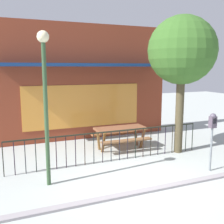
% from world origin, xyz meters
% --- Properties ---
extents(ground, '(40.00, 40.00, 0.00)m').
position_xyz_m(ground, '(0.00, 0.00, 0.00)').
color(ground, '#A7AEA9').
extents(pub_storefront, '(7.35, 1.31, 4.58)m').
position_xyz_m(pub_storefront, '(0.00, 4.82, 2.30)').
color(pub_storefront, '#58281B').
rests_on(pub_storefront, ground).
extents(patio_fence_front, '(6.20, 0.04, 0.97)m').
position_xyz_m(patio_fence_front, '(-0.00, 1.69, 0.66)').
color(patio_fence_front, black).
rests_on(patio_fence_front, ground).
extents(picnic_table_left, '(1.83, 1.40, 0.79)m').
position_xyz_m(picnic_table_left, '(0.81, 2.79, 0.61)').
color(picnic_table_left, brown).
rests_on(picnic_table_left, ground).
extents(parking_meter_near, '(0.18, 0.17, 1.65)m').
position_xyz_m(parking_meter_near, '(2.29, -0.07, 1.27)').
color(parking_meter_near, slate).
rests_on(parking_meter_near, ground).
extents(street_tree, '(2.22, 2.22, 4.54)m').
position_xyz_m(street_tree, '(2.48, 1.68, 3.39)').
color(street_tree, '#49402A').
rests_on(street_tree, ground).
extents(street_lamp, '(0.28, 0.28, 3.71)m').
position_xyz_m(street_lamp, '(-2.06, 0.75, 2.44)').
color(street_lamp, '#314D2E').
rests_on(street_lamp, ground).
extents(curb_edge, '(10.29, 0.20, 0.11)m').
position_xyz_m(curb_edge, '(0.00, -0.52, 0.00)').
color(curb_edge, gray).
rests_on(curb_edge, ground).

